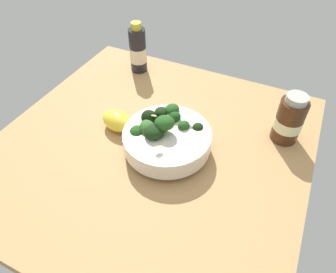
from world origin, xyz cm
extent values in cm
cube|color=tan|center=(0.00, 0.00, -1.69)|extent=(71.61, 71.61, 3.38)
cylinder|color=silver|center=(4.26, 0.40, 0.70)|extent=(10.84, 10.84, 1.39)
cylinder|color=silver|center=(4.26, 0.40, 3.48)|extent=(19.71, 19.71, 4.18)
cylinder|color=beige|center=(4.26, 0.40, 5.18)|extent=(15.80, 15.80, 0.80)
cylinder|color=#3C7A32|center=(1.94, 7.29, 4.19)|extent=(1.57, 1.61, 1.43)
ellipsoid|color=#23511C|center=(1.94, 7.29, 5.74)|extent=(5.38, 5.27, 3.92)
cylinder|color=#4A8F3C|center=(2.14, -2.05, 4.56)|extent=(2.06, 2.29, 1.92)
ellipsoid|color=black|center=(2.14, -2.05, 6.51)|extent=(6.53, 6.64, 4.48)
cylinder|color=#589D47|center=(6.80, 3.25, 4.62)|extent=(1.10, 1.13, 1.12)
ellipsoid|color=#23511C|center=(6.80, 3.25, 5.85)|extent=(4.04, 3.70, 3.30)
cylinder|color=#589D47|center=(0.24, 5.56, 4.29)|extent=(1.60, 1.54, 1.18)
ellipsoid|color=black|center=(0.24, 5.56, 5.67)|extent=(4.78, 4.95, 3.29)
cylinder|color=#2F662B|center=(-1.36, 2.26, 4.12)|extent=(2.06, 2.09, 1.66)
ellipsoid|color=black|center=(-1.36, 2.26, 6.00)|extent=(4.67, 4.63, 4.97)
cylinder|color=#3C7A32|center=(9.72, 4.48, 3.97)|extent=(1.40, 1.14, 1.57)
ellipsoid|color=black|center=(9.72, 4.48, 5.44)|extent=(3.38, 3.73, 2.59)
cylinder|color=#3C7A32|center=(3.80, 4.81, 4.73)|extent=(1.41, 1.30, 1.41)
ellipsoid|color=#194216|center=(3.80, 4.81, 6.13)|extent=(4.30, 3.63, 3.57)
cylinder|color=#2F662B|center=(-2.11, -2.45, 3.84)|extent=(1.61, 1.43, 1.65)
ellipsoid|color=#23511C|center=(-2.11, -2.45, 5.45)|extent=(3.90, 3.81, 3.02)
cylinder|color=#2F662B|center=(3.61, 0.37, 6.47)|extent=(1.93, 1.97, 1.04)
ellipsoid|color=#23511C|center=(3.61, 0.37, 8.16)|extent=(5.16, 4.30, 4.00)
cylinder|color=#3C7A32|center=(-0.02, -1.14, 4.39)|extent=(1.79, 2.01, 1.76)
ellipsoid|color=#386B2B|center=(-0.02, -1.14, 6.23)|extent=(5.68, 5.42, 4.37)
ellipsoid|color=#DBBC84|center=(0.46, 1.88, 7.46)|extent=(2.07, 1.56, 1.11)
ellipsoid|color=#DBBC84|center=(4.99, -5.81, 6.91)|extent=(1.97, 2.01, 0.84)
ellipsoid|color=#DBBC84|center=(6.59, 5.62, 8.06)|extent=(2.04, 1.59, 0.37)
ellipsoid|color=yellow|center=(-9.92, 1.43, 2.43)|extent=(9.17, 6.75, 4.86)
cylinder|color=black|center=(-18.40, 27.21, 6.56)|extent=(4.94, 4.94, 13.12)
cylinder|color=gold|center=(-18.40, 27.21, 14.15)|extent=(2.91, 2.91, 2.06)
cylinder|color=beige|center=(-18.40, 27.21, 5.28)|extent=(5.04, 5.04, 4.46)
cylinder|color=#472814|center=(27.77, 15.64, 5.44)|extent=(6.27, 6.27, 10.89)
cylinder|color=#B7B2A8|center=(27.77, 15.64, 11.69)|extent=(4.78, 4.78, 1.61)
cylinder|color=#EEF0B7|center=(27.77, 15.64, 4.74)|extent=(6.39, 6.39, 2.79)
camera|label=1|loc=(25.15, -43.55, 51.88)|focal=32.58mm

